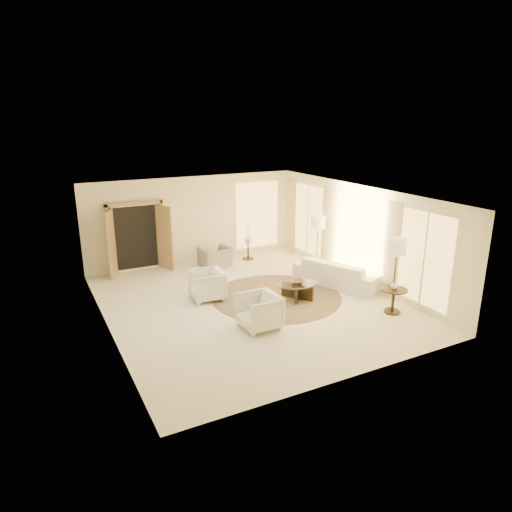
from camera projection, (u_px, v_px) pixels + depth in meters
name	position (u px, v px, depth m)	size (l,w,h in m)	color
room	(249.00, 251.00, 11.35)	(7.04, 8.04, 2.83)	white
windows_right	(356.00, 236.00, 12.97)	(0.10, 6.40, 2.40)	#F8C363
window_back_corner	(257.00, 215.00, 15.73)	(1.70, 0.10, 2.40)	#F8C363
curtains_right	(335.00, 231.00, 13.73)	(0.06, 5.20, 2.60)	beige
french_doors	(137.00, 238.00, 13.85)	(1.95, 0.66, 2.16)	tan
area_rug	(276.00, 297.00, 12.16)	(3.45, 3.45, 0.01)	#403320
sofa	(338.00, 272.00, 12.94)	(2.50, 0.98, 0.73)	white
armchair_left	(207.00, 284.00, 11.90)	(0.83, 0.78, 0.86)	white
armchair_right	(259.00, 310.00, 10.26)	(0.85, 0.80, 0.88)	white
accent_chair	(215.00, 254.00, 14.54)	(0.95, 0.61, 0.83)	gray
coffee_table	(297.00, 289.00, 11.95)	(1.23, 1.23, 0.44)	black
end_table	(394.00, 296.00, 11.07)	(0.65, 0.65, 0.61)	black
side_table	(248.00, 249.00, 15.28)	(0.49, 0.49, 0.58)	#2E261B
floor_lamp_near	(318.00, 225.00, 13.61)	(0.43, 0.43, 1.77)	#2E261B
floor_lamp_far	(397.00, 250.00, 10.83)	(0.45, 0.45, 1.85)	#2E261B
bowl	(298.00, 282.00, 11.89)	(0.35, 0.35, 0.09)	brown
end_vase	(395.00, 286.00, 10.99)	(0.18, 0.18, 0.18)	white
side_vase	(248.00, 239.00, 15.17)	(0.25, 0.25, 0.26)	white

